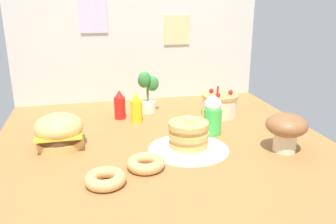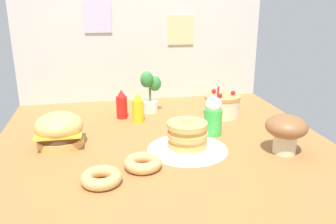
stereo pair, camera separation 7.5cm
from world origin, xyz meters
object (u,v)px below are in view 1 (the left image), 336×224
(ketchup_bottle, at_px, (120,105))
(cream_soda_cup, at_px, (213,115))
(mustard_bottle, at_px, (136,109))
(donut_chocolate, at_px, (146,163))
(mushroom_stool, at_px, (286,128))
(layer_cake, at_px, (220,105))
(burger, at_px, (59,131))
(pancake_stack, at_px, (189,137))
(potted_plant, at_px, (147,90))
(donut_pink_glaze, at_px, (105,179))

(ketchup_bottle, relative_size, cream_soda_cup, 0.67)
(mustard_bottle, xyz_separation_m, donut_chocolate, (-0.06, -0.73, -0.07))
(cream_soda_cup, xyz_separation_m, mushroom_stool, (0.32, -0.35, 0.01))
(layer_cake, distance_m, mushroom_stool, 0.71)
(burger, xyz_separation_m, mustard_bottle, (0.51, 0.33, 0.00))
(ketchup_bottle, bearing_deg, pancake_stack, -62.58)
(potted_plant, bearing_deg, mushroom_stool, -54.19)
(ketchup_bottle, height_order, donut_pink_glaze, ketchup_bottle)
(mustard_bottle, bearing_deg, cream_soda_cup, -37.11)
(mushroom_stool, bearing_deg, burger, 164.27)
(donut_chocolate, bearing_deg, mustard_bottle, 85.38)
(burger, relative_size, mushroom_stool, 1.21)
(pancake_stack, xyz_separation_m, donut_pink_glaze, (-0.50, -0.31, -0.05))
(donut_chocolate, relative_size, potted_plant, 0.61)
(mustard_bottle, xyz_separation_m, donut_pink_glaze, (-0.27, -0.85, -0.07))
(donut_pink_glaze, height_order, donut_chocolate, same)
(layer_cake, bearing_deg, pancake_stack, -126.21)
(layer_cake, relative_size, cream_soda_cup, 0.83)
(potted_plant, relative_size, mushroom_stool, 1.39)
(pancake_stack, bearing_deg, mustard_bottle, 112.77)
(ketchup_bottle, height_order, mustard_bottle, same)
(pancake_stack, relative_size, mustard_bottle, 1.70)
(layer_cake, height_order, donut_pink_glaze, layer_cake)
(burger, xyz_separation_m, cream_soda_cup, (0.96, -0.01, 0.03))
(burger, height_order, mustard_bottle, mustard_bottle)
(donut_pink_glaze, xyz_separation_m, donut_chocolate, (0.22, 0.12, 0.00))
(donut_chocolate, xyz_separation_m, potted_plant, (0.17, 0.94, 0.14))
(cream_soda_cup, xyz_separation_m, donut_pink_glaze, (-0.72, -0.51, -0.09))
(pancake_stack, xyz_separation_m, layer_cake, (0.40, 0.55, 0.00))
(mustard_bottle, bearing_deg, mushroom_stool, -42.18)
(cream_soda_cup, height_order, donut_chocolate, cream_soda_cup)
(burger, height_order, pancake_stack, burger)
(donut_pink_glaze, bearing_deg, potted_plant, 69.70)
(pancake_stack, xyz_separation_m, potted_plant, (-0.11, 0.75, 0.10))
(pancake_stack, relative_size, donut_chocolate, 1.83)
(mustard_bottle, xyz_separation_m, potted_plant, (0.12, 0.21, 0.08))
(mustard_bottle, distance_m, mushroom_stool, 1.03)
(pancake_stack, distance_m, donut_chocolate, 0.35)
(donut_chocolate, height_order, potted_plant, potted_plant)
(ketchup_bottle, distance_m, potted_plant, 0.26)
(donut_pink_glaze, height_order, potted_plant, potted_plant)
(pancake_stack, relative_size, donut_pink_glaze, 1.83)
(burger, relative_size, layer_cake, 1.06)
(mustard_bottle, bearing_deg, donut_pink_glaze, -107.92)
(pancake_stack, height_order, mustard_bottle, mustard_bottle)
(mustard_bottle, xyz_separation_m, cream_soda_cup, (0.45, -0.34, 0.03))
(mustard_bottle, distance_m, donut_pink_glaze, 0.90)
(pancake_stack, xyz_separation_m, mustard_bottle, (-0.23, 0.54, 0.02))
(ketchup_bottle, bearing_deg, potted_plant, 24.42)
(layer_cake, xyz_separation_m, ketchup_bottle, (-0.74, 0.10, 0.02))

